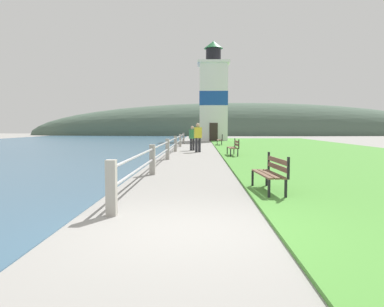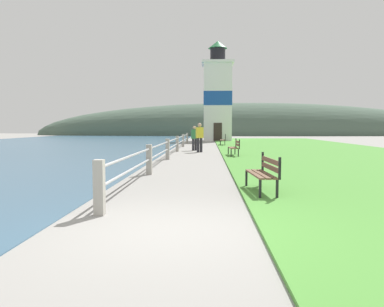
% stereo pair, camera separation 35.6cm
% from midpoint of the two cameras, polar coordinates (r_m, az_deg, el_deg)
% --- Properties ---
extents(ground_plane, '(160.00, 160.00, 0.00)m').
position_cam_midpoint_polar(ground_plane, '(5.82, -2.18, -11.78)').
color(ground_plane, gray).
extents(grass_verge, '(12.00, 52.35, 0.06)m').
position_cam_midpoint_polar(grass_verge, '(24.11, 19.20, 0.17)').
color(grass_verge, '#4C8E38').
rests_on(grass_verge, ground_plane).
extents(seawall_railing, '(0.18, 28.84, 1.00)m').
position_cam_midpoint_polar(seawall_railing, '(21.01, -2.42, 1.39)').
color(seawall_railing, '#A8A399').
rests_on(seawall_railing, ground_plane).
extents(park_bench_near, '(0.60, 1.71, 0.94)m').
position_cam_midpoint_polar(park_bench_near, '(9.07, 12.06, -2.67)').
color(park_bench_near, brown).
rests_on(park_bench_near, ground_plane).
extents(park_bench_midway, '(0.53, 1.62, 0.94)m').
position_cam_midpoint_polar(park_bench_midway, '(20.03, 7.05, 1.06)').
color(park_bench_midway, brown).
rests_on(park_bench_midway, ground_plane).
extents(park_bench_far, '(0.56, 1.79, 0.94)m').
position_cam_midpoint_polar(park_bench_far, '(31.54, 5.18, 2.19)').
color(park_bench_far, brown).
rests_on(park_bench_far, ground_plane).
extents(lighthouse, '(3.49, 3.49, 11.01)m').
position_cam_midpoint_polar(lighthouse, '(42.18, 4.16, 8.54)').
color(lighthouse, white).
rests_on(lighthouse, ground_plane).
extents(person_strolling, '(0.45, 0.36, 1.63)m').
position_cam_midpoint_polar(person_strolling, '(24.88, 0.77, 2.49)').
color(person_strolling, '#28282D').
rests_on(person_strolling, ground_plane).
extents(person_by_railing, '(0.50, 0.37, 1.82)m').
position_cam_midpoint_polar(person_by_railing, '(23.24, 1.61, 2.62)').
color(person_by_railing, '#28282D').
rests_on(person_by_railing, ground_plane).
extents(distant_hillside, '(80.00, 16.00, 12.00)m').
position_cam_midpoint_polar(distant_hillside, '(70.90, 8.53, 2.79)').
color(distant_hillside, '#475B4C').
rests_on(distant_hillside, ground_plane).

